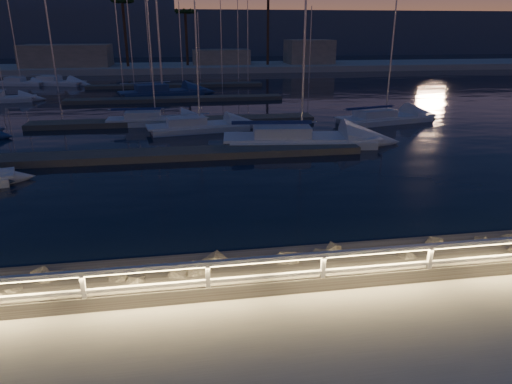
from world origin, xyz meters
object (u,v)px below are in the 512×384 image
sailboat_k (160,92)px  sailboat_n (55,82)px  guard_rail (164,275)px  sailboat_h (383,117)px  sailboat_d (297,138)px  sailboat_g (197,126)px  sailboat_c (153,119)px  sailboat_m (20,82)px

sailboat_k → sailboat_n: size_ratio=1.23×
guard_rail → sailboat_h: bearing=55.5°
guard_rail → sailboat_d: bearing=66.2°
sailboat_d → sailboat_g: (-6.17, 5.30, -0.06)m
sailboat_c → sailboat_k: (0.02, 16.03, 0.07)m
guard_rail → sailboat_n: 56.85m
sailboat_d → sailboat_g: sailboat_d is taller
sailboat_h → sailboat_m: size_ratio=1.29×
sailboat_d → sailboat_m: 46.60m
sailboat_d → sailboat_m: sailboat_d is taller
sailboat_n → sailboat_g: bearing=-41.7°
guard_rail → sailboat_n: sailboat_n is taller
sailboat_c → sailboat_n: (-14.03, 28.54, 0.03)m
sailboat_g → sailboat_n: size_ratio=0.99×
sailboat_c → sailboat_n: size_ratio=0.96×
sailboat_h → sailboat_n: (-32.08, 30.70, 0.02)m
sailboat_c → guard_rail: bearing=-85.5°
sailboat_k → sailboat_c: bearing=-105.9°
guard_rail → sailboat_n: (-15.65, 54.65, -0.94)m
sailboat_k → sailboat_n: 18.82m
guard_rail → sailboat_c: sailboat_c is taller
sailboat_c → sailboat_d: bearing=-40.6°
sailboat_g → sailboat_m: 38.70m
sailboat_g → sailboat_k: size_ratio=0.80×
sailboat_g → sailboat_m: bearing=115.0°
sailboat_g → sailboat_n: (-17.31, 31.61, 0.02)m
sailboat_g → guard_rail: bearing=-103.4°
sailboat_c → sailboat_m: 34.34m
sailboat_m → sailboat_n: sailboat_n is taller
sailboat_h → sailboat_m: 47.97m
sailboat_h → sailboat_n: 44.40m
sailboat_d → sailboat_k: 26.14m
sailboat_c → sailboat_h: sailboat_h is taller
sailboat_g → sailboat_k: bearing=90.4°
sailboat_d → sailboat_k: bearing=117.7°
sailboat_m → sailboat_n: (4.45, -0.40, 0.03)m
sailboat_c → sailboat_g: (3.28, -3.06, 0.01)m
guard_rail → sailboat_k: 42.17m
sailboat_d → sailboat_n: bearing=129.0°
sailboat_c → sailboat_m: bearing=123.5°
sailboat_d → sailboat_m: size_ratio=1.55×
sailboat_m → sailboat_g: bearing=-41.2°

